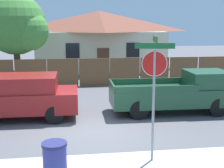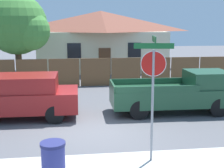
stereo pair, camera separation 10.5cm
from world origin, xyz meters
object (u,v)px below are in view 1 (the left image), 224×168
(oak_tree, at_px, (18,26))
(orange_pickup, at_px, (179,92))
(stop_sign, at_px, (154,77))
(house, at_px, (99,39))
(red_suv, at_px, (18,95))
(trash_bin, at_px, (55,162))

(oak_tree, distance_m, orange_pickup, 11.16)
(orange_pickup, distance_m, stop_sign, 5.41)
(house, relative_size, orange_pickup, 1.98)
(red_suv, bearing_deg, house, 71.99)
(trash_bin, bearing_deg, oak_tree, 101.73)
(oak_tree, bearing_deg, orange_pickup, -43.93)
(house, relative_size, oak_tree, 1.92)
(red_suv, height_order, trash_bin, red_suv)
(house, relative_size, red_suv, 2.26)
(house, distance_m, oak_tree, 8.22)
(red_suv, height_order, stop_sign, stop_sign)
(oak_tree, bearing_deg, house, 46.69)
(trash_bin, bearing_deg, red_suv, 107.30)
(house, height_order, orange_pickup, house)
(oak_tree, distance_m, red_suv, 8.02)
(stop_sign, height_order, trash_bin, stop_sign)
(house, xyz_separation_m, orange_pickup, (2.20, -13.42, -1.61))
(oak_tree, height_order, stop_sign, oak_tree)
(red_suv, bearing_deg, trash_bin, -71.82)
(stop_sign, bearing_deg, red_suv, 143.28)
(orange_pickup, bearing_deg, trash_bin, -132.15)
(orange_pickup, height_order, stop_sign, stop_sign)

